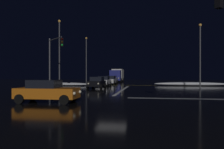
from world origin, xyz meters
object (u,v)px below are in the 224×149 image
Objects in this scene: sedan_gray at (112,79)px; streetlamp_left_near at (59,49)px; sedan_white at (104,81)px; sedan_silver at (110,80)px; streetlamp_left_far at (86,57)px; traffic_signal_nw at (54,53)px; streetlamp_right_near at (200,51)px; box_truck at (117,75)px; sedan_orange_crossing at (47,91)px; sedan_black at (97,82)px.

streetlamp_left_near is at bearing -114.46° from sedan_gray.
streetlamp_left_near reaches higher than sedan_gray.
sedan_white is 5.36m from sedan_silver.
streetlamp_left_far is at bearing 159.64° from sedan_gray.
sedan_silver is 15.89m from traffic_signal_nw.
streetlamp_right_near is (20.77, -16.00, -0.55)m from streetlamp_left_far.
sedan_silver is 12.08m from box_truck.
box_truck is (-0.25, 12.05, 0.91)m from sedan_silver.
sedan_gray is 8.30m from streetlamp_left_far.
box_truck is at bearing 89.89° from sedan_white.
streetlamp_right_near is at bearing 0.00° from streetlamp_left_near.
traffic_signal_nw is (-4.71, 12.59, 3.75)m from sedan_orange_crossing.
sedan_silver is at bearing -88.82° from box_truck.
sedan_white is at bearing -90.11° from box_truck.
sedan_orange_crossing is 20.60m from streetlamp_left_near.
traffic_signal_nw reaches higher than sedan_orange_crossing.
streetlamp_left_far is (-6.40, -4.42, 4.06)m from box_truck.
sedan_white is 0.65× the size of traffic_signal_nw.
sedan_gray is 1.00× the size of sedan_orange_crossing.
traffic_signal_nw reaches higher than sedan_silver.
box_truck is at bearing 125.13° from streetlamp_right_near.
streetlamp_right_near reaches higher than box_truck.
traffic_signal_nw is 22.40m from streetlamp_left_far.
traffic_signal_nw reaches higher than box_truck.
traffic_signal_nw is at bearing -146.23° from sedan_black.
sedan_silver is 0.42× the size of streetlamp_left_near.
streetlamp_right_near is (20.77, 0.00, -0.64)m from streetlamp_left_near.
sedan_white is at bearing 92.00° from sedan_black.
box_truck is at bearing 91.18° from sedan_silver.
streetlamp_left_near reaches higher than box_truck.
streetlamp_left_near is at bearing 105.90° from traffic_signal_nw.
streetlamp_left_far is (-6.58, 19.09, 4.97)m from sedan_black.
streetlamp_left_far is (-6.65, 7.63, 4.97)m from sedan_silver.
streetlamp_left_near is at bearing 180.00° from streetlamp_right_near.
streetlamp_left_far is at bearing 116.12° from sedan_white.
sedan_white is 15.36m from streetlamp_right_near.
sedan_gray is at bearing 90.48° from sedan_orange_crossing.
box_truck is at bearing 72.59° from streetlamp_left_near.
sedan_black is 0.42× the size of streetlamp_left_near.
sedan_black is at bearing -89.56° from box_truck.
box_truck is at bearing 34.61° from streetlamp_left_far.
streetlamp_right_near is at bearing 18.34° from traffic_signal_nw.
sedan_black is 1.00× the size of sedan_orange_crossing.
streetlamp_right_near is at bearing -43.27° from sedan_gray.
traffic_signal_nw is at bearing -108.33° from sedan_silver.
sedan_orange_crossing is at bearing -89.52° from sedan_gray.
streetlamp_left_near is at bearing 154.85° from sedan_black.
sedan_orange_crossing is 0.65× the size of traffic_signal_nw.
streetlamp_right_near is (14.12, -8.37, 4.42)m from sedan_silver.
streetlamp_left_near is at bearing -90.00° from streetlamp_left_far.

